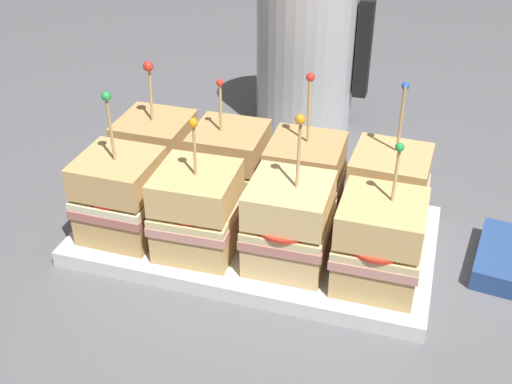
# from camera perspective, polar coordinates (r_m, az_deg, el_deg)

# --- Properties ---
(ground_plane) EXTENTS (6.00, 6.00, 0.00)m
(ground_plane) POSITION_cam_1_polar(r_m,az_deg,el_deg) (0.75, -0.00, -4.42)
(ground_plane) COLOR slate
(serving_platter) EXTENTS (0.40, 0.22, 0.02)m
(serving_platter) POSITION_cam_1_polar(r_m,az_deg,el_deg) (0.74, -0.00, -3.86)
(serving_platter) COLOR silver
(serving_platter) RESTS_ON ground_plane
(sandwich_front_far_left) EXTENTS (0.09, 0.09, 0.17)m
(sandwich_front_far_left) POSITION_cam_1_polar(r_m,az_deg,el_deg) (0.72, -11.96, -0.36)
(sandwich_front_far_left) COLOR tan
(sandwich_front_far_left) RESTS_ON serving_platter
(sandwich_front_center_left) EXTENTS (0.09, 0.09, 0.16)m
(sandwich_front_center_left) POSITION_cam_1_polar(r_m,az_deg,el_deg) (0.69, -5.24, -1.72)
(sandwich_front_center_left) COLOR tan
(sandwich_front_center_left) RESTS_ON serving_platter
(sandwich_front_center_right) EXTENTS (0.09, 0.09, 0.17)m
(sandwich_front_center_right) POSITION_cam_1_polar(r_m,az_deg,el_deg) (0.66, 2.92, -2.88)
(sandwich_front_center_right) COLOR #DBB77A
(sandwich_front_center_right) RESTS_ON serving_platter
(sandwich_front_far_right) EXTENTS (0.09, 0.09, 0.16)m
(sandwich_front_far_right) POSITION_cam_1_polar(r_m,az_deg,el_deg) (0.65, 10.89, -4.46)
(sandwich_front_far_right) COLOR tan
(sandwich_front_far_right) RESTS_ON serving_platter
(sandwich_back_far_left) EXTENTS (0.09, 0.09, 0.17)m
(sandwich_back_far_left) POSITION_cam_1_polar(r_m,az_deg,el_deg) (0.80, -8.83, 3.31)
(sandwich_back_far_left) COLOR tan
(sandwich_back_far_left) RESTS_ON serving_platter
(sandwich_back_center_left) EXTENTS (0.09, 0.09, 0.16)m
(sandwich_back_center_left) POSITION_cam_1_polar(r_m,az_deg,el_deg) (0.77, -2.36, 2.33)
(sandwich_back_center_left) COLOR tan
(sandwich_back_center_left) RESTS_ON serving_platter
(sandwich_back_center_right) EXTENTS (0.09, 0.09, 0.18)m
(sandwich_back_center_right) POSITION_cam_1_polar(r_m,az_deg,el_deg) (0.74, 4.35, 1.10)
(sandwich_back_center_right) COLOR tan
(sandwich_back_center_right) RESTS_ON serving_platter
(sandwich_back_far_right) EXTENTS (0.09, 0.09, 0.18)m
(sandwich_back_far_right) POSITION_cam_1_polar(r_m,az_deg,el_deg) (0.73, 11.62, 0.01)
(sandwich_back_far_right) COLOR tan
(sandwich_back_far_right) RESTS_ON serving_platter
(kettle_steel) EXTENTS (0.17, 0.15, 0.27)m
(kettle_steel) POSITION_cam_1_polar(r_m,az_deg,el_deg) (0.97, 4.52, 12.65)
(kettle_steel) COLOR #B7BABF
(kettle_steel) RESTS_ON ground_plane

